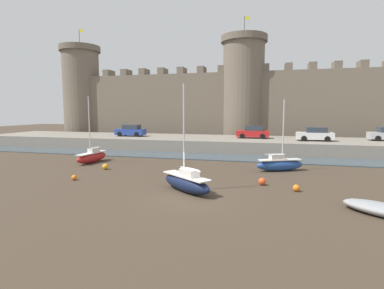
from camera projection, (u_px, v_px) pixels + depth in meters
ground_plane at (192, 197)px, 17.62m from camera, size 160.00×160.00×0.00m
water_channel at (227, 157)px, 32.01m from camera, size 80.00×4.50×0.10m
quay_road at (235, 144)px, 38.90m from camera, size 71.18×10.00×1.48m
castle at (243, 97)px, 47.96m from camera, size 66.40×7.22×19.66m
sailboat_midflat_centre at (186, 182)px, 18.61m from camera, size 4.13×3.53×6.69m
rowboat_near_channel_right at (382, 209)px, 14.43m from camera, size 3.79×3.27×0.61m
sailboat_foreground_right at (92, 156)px, 29.16m from camera, size 1.32×4.27×6.38m
sailboat_foreground_centre at (280, 164)px, 25.06m from camera, size 4.12×2.60×5.97m
mooring_buoy_near_shore at (105, 167)px, 25.73m from camera, size 0.50×0.50×0.50m
mooring_buoy_near_channel at (74, 178)px, 21.77m from camera, size 0.39×0.39×0.39m
mooring_buoy_off_centre at (262, 181)px, 20.32m from camera, size 0.51×0.51×0.51m
mooring_buoy_mid_mud at (296, 188)px, 18.73m from camera, size 0.44×0.44×0.44m
car_quay_centre_west at (253, 132)px, 38.79m from camera, size 4.13×1.94×1.62m
car_quay_east at (315, 134)px, 35.32m from camera, size 4.13×1.94×1.62m
car_quay_centre_east at (131, 131)px, 41.83m from camera, size 4.13×1.94×1.62m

